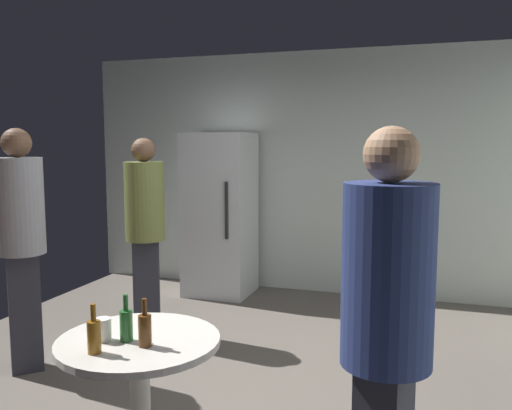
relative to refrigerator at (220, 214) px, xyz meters
name	(u,v)px	position (x,y,z in m)	size (l,w,h in m)	color
ground_plane	(229,395)	(0.94, -2.20, -0.95)	(5.20, 5.20, 0.10)	#5B544C
wall_back	(311,173)	(0.94, 0.43, 0.45)	(5.32, 0.06, 2.70)	beige
refrigerator	(220,214)	(0.00, 0.00, 0.00)	(0.70, 0.68, 1.80)	silver
foreground_table	(139,359)	(0.87, -3.26, -0.27)	(0.80, 0.80, 0.73)	beige
beer_bottle_amber	(94,335)	(0.78, -3.49, -0.08)	(0.06, 0.06, 0.23)	#8C5919
beer_bottle_brown	(145,329)	(0.95, -3.34, -0.08)	(0.06, 0.06, 0.23)	#593314
beer_bottle_green	(126,324)	(0.83, -3.31, -0.08)	(0.06, 0.06, 0.23)	#26662D
plastic_cup_white	(103,329)	(0.72, -3.34, -0.11)	(0.08, 0.08, 0.11)	white
person_in_olive_shirt	(145,221)	(-0.12, -1.44, 0.12)	(0.45, 0.45, 1.73)	#2D2D38
person_in_navy_shirt	(387,322)	(2.07, -3.51, 0.13)	(0.42, 0.42, 1.75)	#2D2D38
person_in_gray_shirt	(21,230)	(-0.61, -2.37, 0.16)	(0.48, 0.48, 1.79)	#2D2D38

